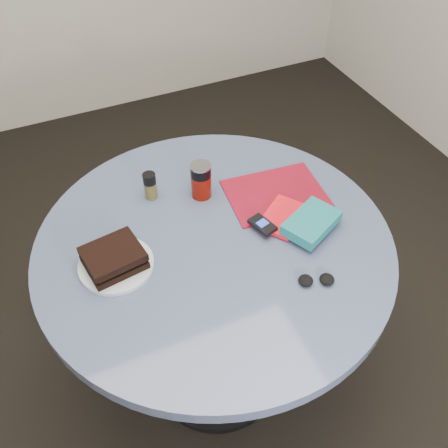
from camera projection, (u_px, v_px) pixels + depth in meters
name	position (u px, v px, depth m)	size (l,w,h in m)	color
ground	(217.00, 372.00, 1.92)	(4.00, 4.00, 0.00)	black
table	(215.00, 276.00, 1.51)	(1.00, 1.00, 0.75)	black
plate	(116.00, 265.00, 1.32)	(0.20, 0.20, 0.01)	silver
sandwich	(114.00, 258.00, 1.29)	(0.16, 0.14, 0.05)	black
soda_can	(201.00, 180.00, 1.48)	(0.08, 0.08, 0.12)	maroon
pepper_grinder	(150.00, 186.00, 1.48)	(0.05, 0.05, 0.09)	brown
magazine	(275.00, 194.00, 1.52)	(0.29, 0.22, 0.01)	maroon
red_book	(283.00, 217.00, 1.44)	(0.15, 0.10, 0.01)	red
novel	(311.00, 223.00, 1.39)	(0.16, 0.10, 0.03)	#16666D
mp3_player	(262.00, 225.00, 1.40)	(0.06, 0.09, 0.01)	black
headphones	(316.00, 280.00, 1.28)	(0.10, 0.07, 0.02)	black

